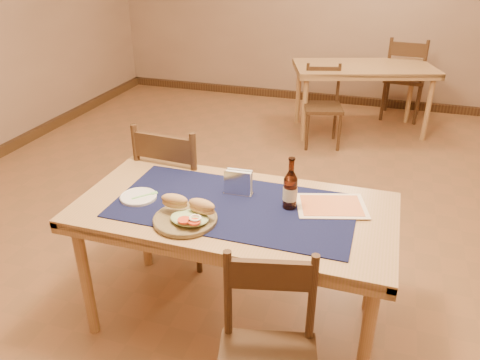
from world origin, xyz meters
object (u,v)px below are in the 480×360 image
(main_table, at_px, (234,220))
(beer_bottle, at_px, (290,190))
(chair_main_near, at_px, (268,359))
(sandwich_plate, at_px, (187,215))
(chair_main_far, at_px, (180,188))
(napkin_holder, at_px, (238,183))
(back_table, at_px, (363,73))

(main_table, bearing_deg, beer_bottle, 13.96)
(chair_main_near, relative_size, sandwich_plate, 2.83)
(chair_main_far, bearing_deg, beer_bottle, -28.23)
(beer_bottle, bearing_deg, napkin_holder, 168.72)
(chair_main_near, height_order, sandwich_plate, sandwich_plate)
(chair_main_near, relative_size, beer_bottle, 3.22)
(main_table, relative_size, chair_main_near, 1.85)
(beer_bottle, xyz_separation_m, napkin_holder, (-0.29, 0.06, -0.04))
(back_table, relative_size, napkin_holder, 10.53)
(chair_main_near, xyz_separation_m, sandwich_plate, (-0.51, 0.41, 0.34))
(chair_main_far, height_order, chair_main_near, chair_main_far)
(back_table, height_order, sandwich_plate, sandwich_plate)
(back_table, xyz_separation_m, chair_main_near, (-0.05, -3.89, -0.22))
(main_table, bearing_deg, sandwich_plate, -128.19)
(main_table, relative_size, chair_main_far, 1.64)
(main_table, height_order, sandwich_plate, sandwich_plate)
(sandwich_plate, relative_size, napkin_holder, 1.99)
(main_table, relative_size, back_table, 0.99)
(sandwich_plate, xyz_separation_m, beer_bottle, (0.43, 0.28, 0.07))
(chair_main_near, bearing_deg, napkin_holder, 115.93)
(chair_main_far, bearing_deg, napkin_holder, -35.81)
(main_table, distance_m, chair_main_far, 0.75)
(chair_main_far, xyz_separation_m, chair_main_near, (0.89, -1.13, -0.06))
(chair_main_far, distance_m, chair_main_near, 1.43)
(back_table, bearing_deg, main_table, -96.88)
(back_table, xyz_separation_m, sandwich_plate, (-0.56, -3.48, 0.12))
(napkin_holder, bearing_deg, beer_bottle, -11.28)
(main_table, distance_m, back_table, 3.29)
(back_table, xyz_separation_m, chair_main_far, (-0.93, -2.77, -0.16))
(chair_main_far, relative_size, beer_bottle, 3.64)
(back_table, xyz_separation_m, beer_bottle, (-0.13, -3.20, 0.19))
(chair_main_far, distance_m, napkin_holder, 0.72)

